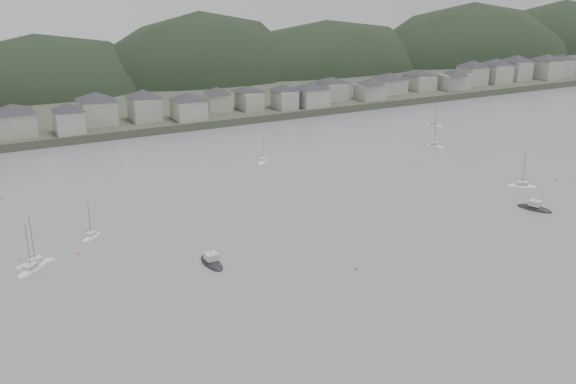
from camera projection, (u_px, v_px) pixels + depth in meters
ground at (508, 367)px, 102.27m from camera, size 900.00×900.00×0.00m
far_shore_land at (99, 81)px, 348.58m from camera, size 900.00×250.00×3.00m
forested_ridge at (121, 112)px, 333.50m from camera, size 851.55×103.94×102.57m
waterfront_town at (275, 93)px, 274.94m from camera, size 451.48×28.46×12.92m
moored_fleet at (246, 243)px, 147.50m from camera, size 235.28×177.30×12.80m
motor_launch_near at (535, 208)px, 168.32m from camera, size 6.49×9.70×4.16m
motor_launch_far at (212, 262)px, 137.57m from camera, size 3.65×9.25×4.16m
mooring_buoys at (311, 256)px, 141.01m from camera, size 178.09×129.03×0.70m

